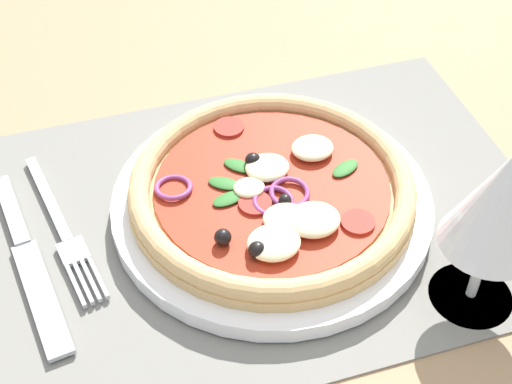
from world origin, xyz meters
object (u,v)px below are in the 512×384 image
(pizza, at_px, (272,187))
(knife, at_px, (29,261))
(plate, at_px, (271,202))
(fork, at_px, (64,233))
(wine_glass, at_px, (500,205))

(pizza, xyz_separation_m, knife, (0.20, -0.00, -0.02))
(plate, distance_m, pizza, 0.02)
(knife, bearing_deg, pizza, 81.25)
(pizza, bearing_deg, plate, -89.87)
(plate, xyz_separation_m, pizza, (-0.00, 0.00, 0.02))
(fork, bearing_deg, wine_glass, 51.52)
(plate, height_order, fork, plate)
(plate, height_order, wine_glass, wine_glass)
(plate, height_order, pizza, pizza)
(knife, bearing_deg, fork, 117.50)
(plate, relative_size, pizza, 1.13)
(pizza, bearing_deg, wine_glass, 132.22)
(pizza, height_order, knife, pizza)
(pizza, height_order, fork, pizza)
(pizza, distance_m, fork, 0.17)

